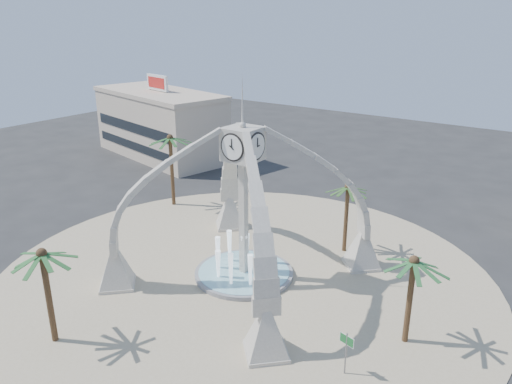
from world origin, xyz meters
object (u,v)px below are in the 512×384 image
Objects in this scene: clock_tower at (243,201)px; palm_south at (42,255)px; palm_west at (170,139)px; palm_east at (414,262)px; street_sign at (346,345)px; palm_north at (348,188)px; fountain at (244,273)px.

clock_tower reaches higher than palm_south.
clock_tower is at bearing -27.19° from palm_west.
street_sign is (-1.79, -5.15, -3.75)m from palm_east.
clock_tower is at bearing -117.52° from palm_north.
clock_tower reaches higher than palm_west.
clock_tower is at bearing -90.00° from fountain.
palm_west is at bearing 163.17° from palm_east.
street_sign is (27.92, -14.14, -5.49)m from palm_west.
fountain is 19.40m from palm_west.
palm_west is 31.78m from street_sign.
palm_west is at bearing 167.30° from street_sign.
street_sign is at bearing -26.39° from fountain.
clock_tower is 13.74m from palm_east.
palm_north is 16.94m from street_sign.
palm_east is (13.70, -0.76, -0.70)m from clock_tower.
palm_east is 2.34× the size of street_sign.
street_sign is at bearing -26.39° from clock_tower.
palm_east reaches higher than street_sign.
palm_east is 0.93× the size of palm_south.
palm_north reaches higher than street_sign.
palm_north is 0.96× the size of palm_south.
palm_north is at bearing 67.51° from palm_south.
fountain is 0.94× the size of palm_west.
fountain is at bearing 90.00° from clock_tower.
palm_north is (20.62, 0.61, -1.50)m from palm_west.
palm_south is at bearing -112.49° from palm_north.
clock_tower reaches higher than palm_north.
palm_north is at bearing 130.50° from street_sign.
street_sign is (11.91, -5.91, -4.46)m from clock_tower.
clock_tower is 9.98m from palm_north.
fountain is 13.41m from street_sign.
clock_tower is 2.24× the size of fountain.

